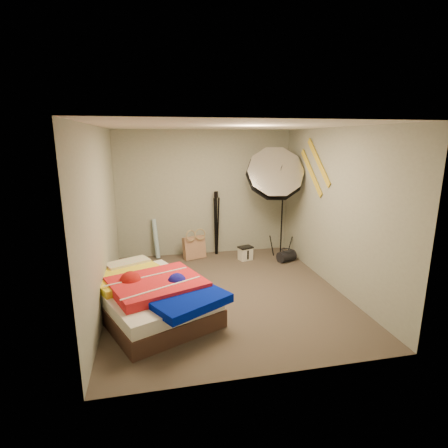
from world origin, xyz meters
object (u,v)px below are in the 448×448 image
object	(u,v)px
tote_bag	(194,248)
camera_tripod	(216,219)
camera_case	(245,254)
duffel_bag	(286,256)
photo_umbrella	(275,175)
bed	(151,295)
wrapping_roll	(156,239)

from	to	relation	value
tote_bag	camera_tripod	xyz separation A→B (m)	(0.48, 0.17, 0.53)
camera_case	duffel_bag	xyz separation A→B (m)	(0.76, -0.26, -0.02)
photo_umbrella	camera_case	bearing A→B (deg)	175.67
camera_case	photo_umbrella	xyz separation A→B (m)	(0.54, -0.04, 1.53)
duffel_bag	photo_umbrella	xyz separation A→B (m)	(-0.22, 0.22, 1.55)
camera_case	bed	distance (m)	2.60
tote_bag	camera_tripod	size ratio (longest dim) A/B	0.34
wrapping_roll	duffel_bag	size ratio (longest dim) A/B	2.24
wrapping_roll	tote_bag	bearing A→B (deg)	-15.60
tote_bag	duffel_bag	xyz separation A→B (m)	(1.73, -0.55, -0.12)
tote_bag	photo_umbrella	world-z (taller)	photo_umbrella
duffel_bag	bed	bearing A→B (deg)	-170.44
camera_case	duffel_bag	size ratio (longest dim) A/B	0.71
bed	wrapping_roll	bearing A→B (deg)	87.09
wrapping_roll	bed	distance (m)	2.35
tote_bag	bed	world-z (taller)	bed
wrapping_roll	duffel_bag	distance (m)	2.60
duffel_bag	camera_case	bearing A→B (deg)	139.13
tote_bag	camera_case	size ratio (longest dim) A/B	1.78
bed	camera_tripod	bearing A→B (deg)	59.90
tote_bag	camera_case	xyz separation A→B (m)	(0.97, -0.29, -0.10)
wrapping_roll	camera_case	distance (m)	1.80
photo_umbrella	camera_tripod	distance (m)	1.46
wrapping_roll	duffel_bag	bearing A→B (deg)	-17.10
camera_case	duffel_bag	world-z (taller)	camera_case
camera_case	photo_umbrella	world-z (taller)	photo_umbrella
bed	camera_tripod	xyz separation A→B (m)	(1.34, 2.31, 0.48)
wrapping_roll	photo_umbrella	distance (m)	2.64
duffel_bag	photo_umbrella	world-z (taller)	photo_umbrella
camera_case	camera_tripod	bearing A→B (deg)	119.38
duffel_bag	bed	distance (m)	3.04
tote_bag	wrapping_roll	distance (m)	0.79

